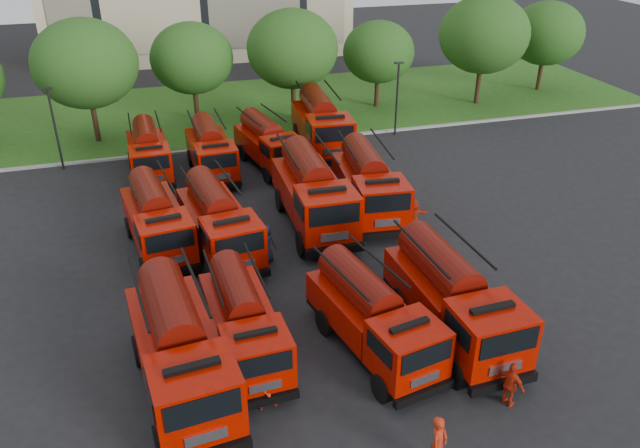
{
  "coord_description": "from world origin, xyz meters",
  "views": [
    {
      "loc": [
        -4.8,
        -21.35,
        15.09
      ],
      "look_at": [
        2.21,
        2.58,
        1.8
      ],
      "focal_mm": 35.0,
      "sensor_mm": 36.0,
      "label": 1
    }
  ],
  "objects_px": {
    "fire_truck_2": "(373,316)",
    "fire_truck_6": "(313,192)",
    "fire_truck_7": "(369,184)",
    "firefighter_5": "(412,231)",
    "fire_truck_1": "(243,322)",
    "firefighter_4": "(267,260)",
    "fire_truck_3": "(452,298)",
    "fire_truck_8": "(149,152)",
    "fire_truck_5": "(218,221)",
    "fire_truck_10": "(268,143)",
    "firefighter_2": "(507,404)",
    "fire_truck_0": "(180,349)",
    "firefighter_1": "(271,407)",
    "firefighter_3": "(454,352)",
    "fire_truck_4": "(156,219)",
    "fire_truck_9": "(211,150)",
    "fire_truck_11": "(321,124)"
  },
  "relations": [
    {
      "from": "firefighter_2",
      "to": "fire_truck_8",
      "type": "bearing_deg",
      "value": -1.27
    },
    {
      "from": "fire_truck_3",
      "to": "fire_truck_8",
      "type": "xyz_separation_m",
      "value": [
        -10.22,
        18.96,
        -0.19
      ]
    },
    {
      "from": "fire_truck_2",
      "to": "firefighter_5",
      "type": "xyz_separation_m",
      "value": [
        5.23,
        8.12,
        -1.52
      ]
    },
    {
      "from": "fire_truck_6",
      "to": "fire_truck_7",
      "type": "relative_size",
      "value": 1.05
    },
    {
      "from": "firefighter_2",
      "to": "firefighter_5",
      "type": "bearing_deg",
      "value": -34.41
    },
    {
      "from": "fire_truck_0",
      "to": "firefighter_4",
      "type": "xyz_separation_m",
      "value": [
        4.49,
        7.48,
        -1.72
      ]
    },
    {
      "from": "fire_truck_10",
      "to": "firefighter_2",
      "type": "xyz_separation_m",
      "value": [
        3.27,
        -22.33,
        -1.5
      ]
    },
    {
      "from": "fire_truck_0",
      "to": "firefighter_2",
      "type": "bearing_deg",
      "value": -26.43
    },
    {
      "from": "fire_truck_2",
      "to": "firefighter_3",
      "type": "xyz_separation_m",
      "value": [
        2.94,
        -1.0,
        -1.52
      ]
    },
    {
      "from": "fire_truck_7",
      "to": "fire_truck_8",
      "type": "height_order",
      "value": "fire_truck_7"
    },
    {
      "from": "fire_truck_2",
      "to": "fire_truck_6",
      "type": "xyz_separation_m",
      "value": [
        0.63,
        10.2,
        0.29
      ]
    },
    {
      "from": "firefighter_2",
      "to": "fire_truck_7",
      "type": "bearing_deg",
      "value": -27.3
    },
    {
      "from": "fire_truck_5",
      "to": "fire_truck_7",
      "type": "distance_m",
      "value": 8.34
    },
    {
      "from": "fire_truck_4",
      "to": "fire_truck_7",
      "type": "xyz_separation_m",
      "value": [
        10.87,
        0.76,
        0.12
      ]
    },
    {
      "from": "fire_truck_2",
      "to": "firefighter_5",
      "type": "distance_m",
      "value": 9.78
    },
    {
      "from": "fire_truck_10",
      "to": "fire_truck_11",
      "type": "xyz_separation_m",
      "value": [
        3.91,
        1.78,
        0.3
      ]
    },
    {
      "from": "fire_truck_4",
      "to": "firefighter_4",
      "type": "distance_m",
      "value": 5.56
    },
    {
      "from": "fire_truck_1",
      "to": "fire_truck_5",
      "type": "xyz_separation_m",
      "value": [
        0.22,
        7.67,
        0.16
      ]
    },
    {
      "from": "fire_truck_1",
      "to": "fire_truck_7",
      "type": "distance_m",
      "value": 12.69
    },
    {
      "from": "fire_truck_5",
      "to": "fire_truck_10",
      "type": "height_order",
      "value": "fire_truck_5"
    },
    {
      "from": "firefighter_1",
      "to": "firefighter_2",
      "type": "xyz_separation_m",
      "value": [
        7.6,
        -2.12,
        0.0
      ]
    },
    {
      "from": "firefighter_5",
      "to": "fire_truck_2",
      "type": "bearing_deg",
      "value": 63.9
    },
    {
      "from": "fire_truck_7",
      "to": "fire_truck_9",
      "type": "height_order",
      "value": "fire_truck_7"
    },
    {
      "from": "fire_truck_1",
      "to": "fire_truck_7",
      "type": "xyz_separation_m",
      "value": [
        8.34,
        9.57,
        0.23
      ]
    },
    {
      "from": "fire_truck_1",
      "to": "fire_truck_6",
      "type": "height_order",
      "value": "fire_truck_6"
    },
    {
      "from": "fire_truck_3",
      "to": "fire_truck_8",
      "type": "height_order",
      "value": "fire_truck_3"
    },
    {
      "from": "firefighter_5",
      "to": "fire_truck_3",
      "type": "bearing_deg",
      "value": 82.56
    },
    {
      "from": "firefighter_2",
      "to": "firefighter_5",
      "type": "relative_size",
      "value": 0.99
    },
    {
      "from": "fire_truck_7",
      "to": "firefighter_5",
      "type": "distance_m",
      "value": 3.37
    },
    {
      "from": "firefighter_3",
      "to": "firefighter_1",
      "type": "bearing_deg",
      "value": 3.61
    },
    {
      "from": "fire_truck_4",
      "to": "firefighter_2",
      "type": "relative_size",
      "value": 4.13
    },
    {
      "from": "fire_truck_1",
      "to": "firefighter_4",
      "type": "distance_m",
      "value": 6.77
    },
    {
      "from": "fire_truck_10",
      "to": "firefighter_2",
      "type": "bearing_deg",
      "value": -92.42
    },
    {
      "from": "fire_truck_3",
      "to": "firefighter_5",
      "type": "height_order",
      "value": "fire_truck_3"
    },
    {
      "from": "fire_truck_10",
      "to": "fire_truck_0",
      "type": "bearing_deg",
      "value": -121.41
    },
    {
      "from": "fire_truck_3",
      "to": "fire_truck_9",
      "type": "xyz_separation_m",
      "value": [
        -6.64,
        18.2,
        -0.16
      ]
    },
    {
      "from": "fire_truck_1",
      "to": "fire_truck_10",
      "type": "distance_m",
      "value": 17.92
    },
    {
      "from": "fire_truck_0",
      "to": "firefighter_1",
      "type": "distance_m",
      "value": 3.58
    },
    {
      "from": "fire_truck_6",
      "to": "firefighter_4",
      "type": "relative_size",
      "value": 4.28
    },
    {
      "from": "fire_truck_7",
      "to": "fire_truck_11",
      "type": "relative_size",
      "value": 0.94
    },
    {
      "from": "fire_truck_10",
      "to": "firefighter_5",
      "type": "xyz_separation_m",
      "value": [
        5.13,
        -10.27,
        -1.5
      ]
    },
    {
      "from": "fire_truck_7",
      "to": "fire_truck_9",
      "type": "relative_size",
      "value": 1.14
    },
    {
      "from": "fire_truck_1",
      "to": "fire_truck_4",
      "type": "height_order",
      "value": "fire_truck_4"
    },
    {
      "from": "firefighter_4",
      "to": "fire_truck_8",
      "type": "bearing_deg",
      "value": -33.93
    },
    {
      "from": "fire_truck_5",
      "to": "firefighter_5",
      "type": "distance_m",
      "value": 9.71
    },
    {
      "from": "fire_truck_0",
      "to": "fire_truck_1",
      "type": "relative_size",
      "value": 1.2
    },
    {
      "from": "fire_truck_6",
      "to": "firefighter_5",
      "type": "height_order",
      "value": "fire_truck_6"
    },
    {
      "from": "fire_truck_10",
      "to": "firefighter_1",
      "type": "distance_m",
      "value": 20.73
    },
    {
      "from": "fire_truck_0",
      "to": "firefighter_1",
      "type": "xyz_separation_m",
      "value": [
        2.65,
        -1.69,
        -1.72
      ]
    },
    {
      "from": "fire_truck_9",
      "to": "fire_truck_10",
      "type": "xyz_separation_m",
      "value": [
        3.55,
        0.16,
        -0.01
      ]
    }
  ]
}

